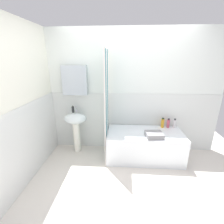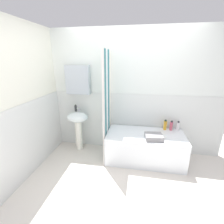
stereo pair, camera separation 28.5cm
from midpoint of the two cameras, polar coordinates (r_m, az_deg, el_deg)
ground_plane at (r=2.61m, az=6.72°, el=-27.15°), size 4.80×5.60×0.04m
wall_back_tiled at (r=3.18m, az=7.84°, el=5.51°), size 3.60×0.18×2.40m
wall_left_tiled at (r=2.81m, az=-25.65°, el=1.65°), size 0.07×1.81×2.40m
sink at (r=3.30m, az=-9.73°, el=-3.85°), size 0.44×0.34×0.82m
faucet at (r=3.27m, az=-9.52°, el=1.23°), size 0.03×0.12×0.12m
soap_dispenser at (r=3.29m, az=-10.54°, el=1.30°), size 0.05×0.05×0.14m
bathtub at (r=3.15m, az=14.28°, el=-12.10°), size 1.41×0.68×0.54m
shower_curtain at (r=2.87m, az=1.01°, el=1.43°), size 0.01×0.68×2.00m
lotion_bottle at (r=3.33m, az=24.92°, el=-4.67°), size 0.05×0.05×0.19m
shampoo_bottle at (r=3.30m, az=22.87°, el=-4.63°), size 0.06×0.06×0.19m
body_wash_bottle at (r=3.27m, az=20.98°, el=-4.46°), size 0.06×0.06×0.20m
towel_folded at (r=2.86m, az=17.61°, el=-8.59°), size 0.32×0.28×0.08m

